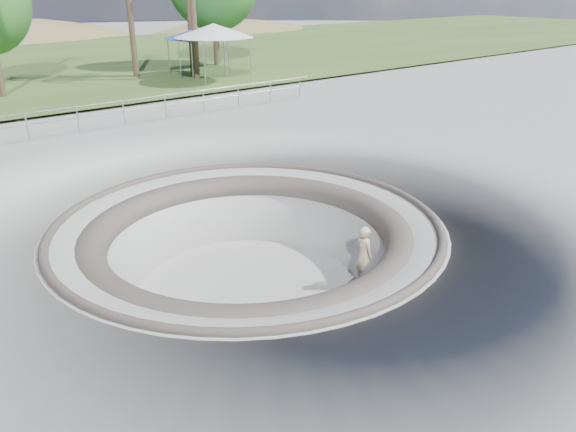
# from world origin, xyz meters

# --- Properties ---
(ground) EXTENTS (180.00, 180.00, 0.00)m
(ground) POSITION_xyz_m (0.00, 0.00, 0.00)
(ground) COLOR #9D9C98
(ground) RESTS_ON ground
(skate_bowl) EXTENTS (14.00, 14.00, 4.10)m
(skate_bowl) POSITION_xyz_m (0.00, 0.00, -1.83)
(skate_bowl) COLOR #9D9C98
(skate_bowl) RESTS_ON ground
(safety_railing) EXTENTS (25.00, 0.06, 1.03)m
(safety_railing) POSITION_xyz_m (0.00, 12.00, 0.69)
(safety_railing) COLOR #909498
(safety_railing) RESTS_ON ground
(skateboard) EXTENTS (0.84, 0.27, 0.09)m
(skateboard) POSITION_xyz_m (2.49, -1.91, -1.83)
(skateboard) COLOR olive
(skateboard) RESTS_ON ground
(skater) EXTENTS (0.48, 0.66, 1.68)m
(skater) POSITION_xyz_m (2.49, -1.91, -0.98)
(skater) COLOR #D4BA89
(skater) RESTS_ON skateboard
(canopy_white) EXTENTS (6.63, 6.63, 3.35)m
(canopy_white) POSITION_xyz_m (10.92, 18.66, 3.22)
(canopy_white) COLOR #909498
(canopy_white) RESTS_ON ground
(canopy_blue) EXTENTS (5.87, 5.87, 2.97)m
(canopy_blue) POSITION_xyz_m (11.43, 21.44, 2.88)
(canopy_blue) COLOR #909498
(canopy_blue) RESTS_ON ground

